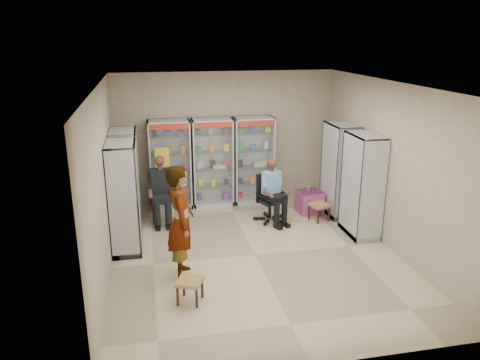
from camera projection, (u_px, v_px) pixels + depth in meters
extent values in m
plane|color=#C1B286|center=(255.00, 255.00, 8.38)|extent=(6.00, 6.00, 0.00)
cube|color=#C0A78F|center=(225.00, 138.00, 10.74)|extent=(5.00, 0.02, 3.00)
cube|color=#C0A78F|center=(319.00, 252.00, 5.13)|extent=(5.00, 0.02, 3.00)
cube|color=#C0A78F|center=(103.00, 184.00, 7.45)|extent=(0.02, 6.00, 3.00)
cube|color=#C0A78F|center=(391.00, 167.00, 8.41)|extent=(0.02, 6.00, 3.00)
cube|color=silver|center=(257.00, 85.00, 7.48)|extent=(5.00, 6.00, 0.02)
cube|color=#A4A7AB|center=(170.00, 165.00, 10.39)|extent=(0.90, 0.50, 2.00)
cube|color=#B4B6BB|center=(212.00, 163.00, 10.57)|extent=(0.90, 0.50, 2.00)
cube|color=#B7B9BF|center=(253.00, 161.00, 10.75)|extent=(0.90, 0.50, 2.00)
cube|color=#ADB0B4|center=(339.00, 170.00, 10.00)|extent=(0.90, 0.50, 2.00)
cube|color=#B1B3B9|center=(362.00, 186.00, 8.97)|extent=(0.90, 0.50, 2.00)
cube|color=silver|center=(126.00, 180.00, 9.34)|extent=(0.90, 0.50, 2.00)
cube|color=#B1B4B9|center=(124.00, 198.00, 8.31)|extent=(0.90, 0.50, 2.00)
cube|color=#301F12|center=(161.00, 199.00, 9.81)|extent=(0.42, 0.42, 0.94)
cube|color=black|center=(270.00, 198.00, 9.77)|extent=(0.71, 0.71, 1.01)
cube|color=#B8498F|center=(309.00, 202.00, 10.30)|extent=(0.55, 0.54, 0.49)
cylinder|color=#5F2708|center=(308.00, 189.00, 10.25)|extent=(0.07, 0.07, 0.10)
cube|color=tan|center=(319.00, 212.00, 9.88)|extent=(0.47, 0.47, 0.37)
cube|color=olive|center=(190.00, 291.00, 6.87)|extent=(0.47, 0.47, 0.36)
imported|color=gray|center=(181.00, 222.00, 7.42)|extent=(0.45, 0.68, 1.86)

